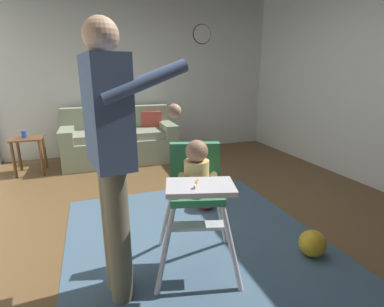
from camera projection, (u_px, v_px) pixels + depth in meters
The scene contains 12 objects.
ground at pixel (199, 223), 2.87m from camera, with size 6.31×7.21×0.10m, color brown.
wall_far at pixel (143, 73), 5.06m from camera, with size 5.51×0.06×2.79m, color silver.
wall_right at pixel (374, 73), 3.51m from camera, with size 0.06×6.21×2.79m, color silver.
area_rug at pixel (203, 251), 2.33m from camera, with size 2.12×2.69×0.01m, color #456077.
couch at pixel (120, 141), 4.70m from camera, with size 1.75×0.86×0.86m.
high_chair at pixel (196, 182), 1.98m from camera, with size 0.74×0.83×0.98m.
adult_standing at pixel (111, 153), 1.66m from camera, with size 0.57×0.50×1.68m.
toy_ball at pixel (205, 199), 3.04m from camera, with size 0.22×0.22×0.22m, color #D13D33.
toy_ball_second at pixel (312, 243), 2.26m from camera, with size 0.21×0.21×0.21m, color gold.
side_table at pixel (29, 147), 4.09m from camera, with size 0.40×0.40×0.52m.
sippy_cup at pixel (24, 134), 4.03m from camera, with size 0.07×0.07×0.10m, color #284CB7.
wall_clock at pixel (202, 34), 5.18m from camera, with size 0.34×0.04×0.34m.
Camera 1 is at (-0.92, -2.40, 1.39)m, focal length 26.92 mm.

